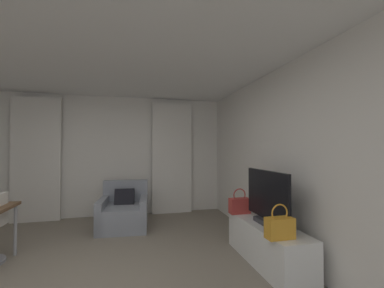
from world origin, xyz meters
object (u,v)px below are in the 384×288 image
(tv_console, at_px, (267,243))
(tv_flatscreen, at_px, (267,199))
(handbag_primary, at_px, (240,205))
(handbag_secondary, at_px, (280,227))
(armchair, at_px, (124,213))

(tv_console, relative_size, tv_flatscreen, 1.51)
(handbag_primary, bearing_deg, handbag_secondary, -90.67)
(tv_console, height_order, tv_flatscreen, tv_flatscreen)
(tv_console, bearing_deg, armchair, 134.39)
(tv_console, distance_m, handbag_primary, 0.66)
(handbag_primary, relative_size, handbag_secondary, 1.00)
(handbag_secondary, bearing_deg, tv_flatscreen, 73.76)
(tv_console, height_order, handbag_secondary, handbag_secondary)
(armchair, xyz_separation_m, handbag_secondary, (1.68, -2.35, 0.35))
(tv_flatscreen, relative_size, handbag_secondary, 2.51)
(handbag_secondary, bearing_deg, handbag_primary, 89.33)
(handbag_secondary, bearing_deg, tv_console, 74.11)
(tv_flatscreen, height_order, handbag_primary, tv_flatscreen)
(handbag_primary, distance_m, handbag_secondary, 1.02)
(tv_flatscreen, height_order, handbag_secondary, tv_flatscreen)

